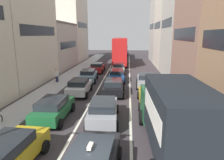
% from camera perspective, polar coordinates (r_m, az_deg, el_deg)
% --- Properties ---
extents(sidewalk_left, '(2.60, 64.00, 0.14)m').
position_cam_1_polar(sidewalk_left, '(27.95, -12.46, 0.79)').
color(sidewalk_left, '#AEAEAE').
rests_on(sidewalk_left, ground).
extents(lane_stripe_left, '(0.16, 60.00, 0.01)m').
position_cam_1_polar(lane_stripe_left, '(26.93, -2.23, 0.49)').
color(lane_stripe_left, silver).
rests_on(lane_stripe_left, ground).
extents(lane_stripe_right, '(0.16, 60.00, 0.01)m').
position_cam_1_polar(lane_stripe_right, '(26.75, 5.02, 0.37)').
color(lane_stripe_right, silver).
rests_on(lane_stripe_right, ground).
extents(building_row_left, '(7.20, 43.90, 14.22)m').
position_cam_1_polar(building_row_left, '(30.95, -21.72, 12.71)').
color(building_row_left, beige).
rests_on(building_row_left, ground).
extents(building_row_right, '(7.20, 43.90, 13.78)m').
position_cam_1_polar(building_row_right, '(30.73, 21.11, 12.93)').
color(building_row_right, '#B2ADA3').
rests_on(building_row_right, ground).
extents(removalist_box_truck, '(2.93, 7.78, 3.58)m').
position_cam_1_polar(removalist_box_truck, '(10.31, 17.02, -9.11)').
color(removalist_box_truck, '#1E5933').
rests_on(removalist_box_truck, ground).
extents(sedan_left_lane_front, '(2.28, 4.41, 1.49)m').
position_cam_1_polar(sedan_left_lane_front, '(10.06, -27.62, -18.08)').
color(sedan_left_lane_front, '#B29319').
rests_on(sedan_left_lane_front, ground).
extents(sedan_centre_lane_second, '(2.23, 4.38, 1.49)m').
position_cam_1_polar(sedan_centre_lane_second, '(13.57, -2.53, -8.51)').
color(sedan_centre_lane_second, gray).
rests_on(sedan_centre_lane_second, ground).
extents(wagon_left_lane_second, '(2.07, 4.30, 1.49)m').
position_cam_1_polar(wagon_left_lane_second, '(14.49, -16.28, -7.62)').
color(wagon_left_lane_second, '#19592D').
rests_on(wagon_left_lane_second, ground).
extents(hatchback_centre_lane_third, '(2.12, 4.33, 1.49)m').
position_cam_1_polar(hatchback_centre_lane_third, '(19.56, 0.47, -1.81)').
color(hatchback_centre_lane_third, black).
rests_on(hatchback_centre_lane_third, ground).
extents(sedan_left_lane_third, '(2.14, 4.34, 1.49)m').
position_cam_1_polar(sedan_left_lane_third, '(19.87, -9.23, -1.75)').
color(sedan_left_lane_third, silver).
rests_on(sedan_left_lane_third, ground).
extents(coupe_centre_lane_fourth, '(2.22, 4.38, 1.49)m').
position_cam_1_polar(coupe_centre_lane_fourth, '(25.04, 1.34, 1.41)').
color(coupe_centre_lane_fourth, '#194C8C').
rests_on(coupe_centre_lane_fourth, ground).
extents(sedan_left_lane_fourth, '(2.27, 4.40, 1.49)m').
position_cam_1_polar(sedan_left_lane_fourth, '(25.19, -6.69, 1.40)').
color(sedan_left_lane_fourth, '#759EB7').
rests_on(sedan_left_lane_fourth, ground).
extents(sedan_centre_lane_fifth, '(2.17, 4.35, 1.49)m').
position_cam_1_polar(sedan_centre_lane_fifth, '(30.70, 1.82, 3.52)').
color(sedan_centre_lane_fifth, beige).
rests_on(sedan_centre_lane_fifth, ground).
extents(sedan_left_lane_fifth, '(2.07, 4.31, 1.49)m').
position_cam_1_polar(sedan_left_lane_fifth, '(31.09, -4.19, 3.61)').
color(sedan_left_lane_fifth, '#A51E1E').
rests_on(sedan_left_lane_fifth, ground).
extents(sedan_right_lane_behind_truck, '(2.10, 4.32, 1.49)m').
position_cam_1_polar(sedan_right_lane_behind_truck, '(16.94, 10.82, -4.37)').
color(sedan_right_lane_behind_truck, '#B29319').
rests_on(sedan_right_lane_behind_truck, ground).
extents(wagon_right_lane_far, '(2.23, 4.38, 1.49)m').
position_cam_1_polar(wagon_right_lane_far, '(22.74, 9.51, 0.08)').
color(wagon_right_lane_far, gray).
rests_on(wagon_right_lane_far, ground).
extents(bus_mid_queue_primary, '(2.93, 10.54, 5.06)m').
position_cam_1_polar(bus_mid_queue_primary, '(38.67, 2.35, 8.45)').
color(bus_mid_queue_primary, '#B21919').
rests_on(bus_mid_queue_primary, ground).
extents(bus_far_queue_secondary, '(2.95, 10.55, 2.90)m').
position_cam_1_polar(bus_far_queue_secondary, '(52.00, 2.94, 8.36)').
color(bus_far_queue_secondary, navy).
rests_on(bus_far_queue_secondary, ground).
extents(pedestrian_mid_sidewalk, '(0.53, 0.34, 1.66)m').
position_cam_1_polar(pedestrian_mid_sidewalk, '(25.03, -15.36, 1.30)').
color(pedestrian_mid_sidewalk, '#262D47').
rests_on(pedestrian_mid_sidewalk, ground).
extents(pedestrian_far_sidewalk, '(0.34, 0.51, 1.66)m').
position_cam_1_polar(pedestrian_far_sidewalk, '(26.08, -15.47, 1.74)').
color(pedestrian_far_sidewalk, '#262D47').
rests_on(pedestrian_far_sidewalk, ground).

